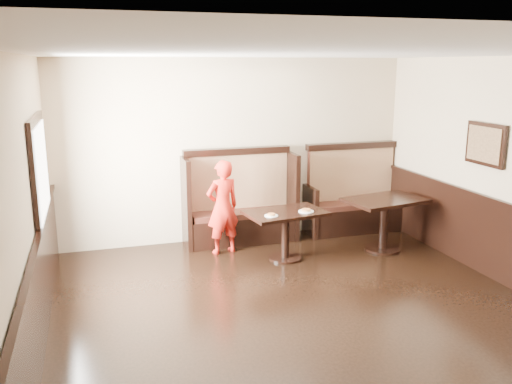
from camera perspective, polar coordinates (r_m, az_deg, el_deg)
name	(u,v)px	position (r m, az deg, el deg)	size (l,w,h in m)	color
ground	(327,340)	(5.69, 7.49, -15.17)	(7.00, 7.00, 0.00)	black
room_shell	(290,271)	(5.54, 3.64, -8.27)	(7.00, 7.00, 7.00)	#C3B18D
booth_main	(240,208)	(8.40, -1.74, -1.71)	(1.75, 0.72, 1.45)	black
booth_neighbor	(353,202)	(9.11, 10.18, -1.02)	(1.65, 0.72, 1.45)	black
table_main	(285,223)	(7.62, 3.12, -3.24)	(1.18, 0.84, 0.70)	black
table_neighbor	(384,212)	(8.19, 13.37, -2.03)	(1.24, 0.93, 0.78)	black
child	(223,207)	(7.84, -3.52, -1.60)	(0.50, 0.33, 1.38)	red
pizza_plate_left	(271,215)	(7.35, 1.62, -2.44)	(0.19, 0.19, 0.03)	white
pizza_plate_right	(306,211)	(7.58, 5.30, -1.98)	(0.22, 0.22, 0.04)	white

